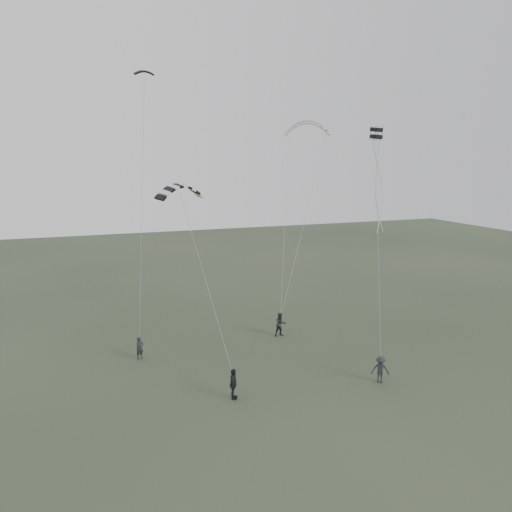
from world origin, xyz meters
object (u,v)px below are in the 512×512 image
object	(u,v)px
flyer_center	(233,384)
flyer_far	(380,370)
flyer_left	(140,348)
flyer_right	(280,325)
kite_pale_large	(308,123)
kite_striped	(180,186)
kite_dark_small	(144,71)
kite_box	(376,133)

from	to	relation	value
flyer_center	flyer_far	bearing A→B (deg)	-71.52
flyer_left	flyer_right	xyz separation A→B (m)	(11.04, 0.83, 0.14)
flyer_center	kite_pale_large	distance (m)	23.35
kite_striped	flyer_left	bearing A→B (deg)	118.91
flyer_center	kite_dark_small	distance (m)	21.39
flyer_left	flyer_center	bearing A→B (deg)	-87.91
kite_striped	kite_pale_large	bearing A→B (deg)	7.36
flyer_right	flyer_left	bearing A→B (deg)	-175.71
flyer_center	kite_dark_small	size ratio (longest dim) A/B	1.39
kite_dark_small	kite_pale_large	world-z (taller)	kite_dark_small
flyer_right	kite_striped	distance (m)	14.22
kite_pale_large	kite_box	xyz separation A→B (m)	(-0.29, -10.62, -1.36)
kite_striped	kite_box	xyz separation A→B (m)	(12.24, -3.24, 3.30)
flyer_right	kite_dark_small	xyz separation A→B (m)	(-9.65, 1.28, 18.63)
kite_box	kite_striped	bearing A→B (deg)	151.96
flyer_right	kite_box	bearing A→B (deg)	-57.62
flyer_center	flyer_far	distance (m)	9.32
flyer_far	kite_striped	world-z (taller)	kite_striped
flyer_right	flyer_far	xyz separation A→B (m)	(2.50, -9.93, -0.08)
flyer_far	kite_dark_small	size ratio (longest dim) A/B	1.30
flyer_far	kite_striped	bearing A→B (deg)	177.26
kite_pale_large	kite_box	distance (m)	10.71
kite_dark_small	kite_pale_large	distance (m)	14.50
kite_pale_large	flyer_left	bearing A→B (deg)	-136.19
flyer_far	kite_striped	size ratio (longest dim) A/B	0.52
flyer_far	kite_box	xyz separation A→B (m)	(1.43, 3.73, 14.54)
kite_dark_small	kite_pale_large	xyz separation A→B (m)	(13.87, 3.14, -2.81)
kite_dark_small	kite_box	world-z (taller)	kite_dark_small
flyer_left	kite_box	world-z (taller)	kite_box
flyer_left	flyer_far	distance (m)	16.32
flyer_far	kite_dark_small	world-z (taller)	kite_dark_small
flyer_center	kite_striped	world-z (taller)	kite_striped
kite_pale_large	kite_striped	size ratio (longest dim) A/B	1.18
flyer_left	kite_dark_small	bearing A→B (deg)	30.39
kite_pale_large	kite_box	world-z (taller)	kite_pale_large
flyer_right	kite_dark_small	bearing A→B (deg)	172.42
kite_dark_small	kite_striped	world-z (taller)	kite_dark_small
flyer_left	flyer_center	xyz separation A→B (m)	(4.29, -7.95, 0.12)
flyer_left	kite_pale_large	bearing A→B (deg)	-7.31
flyer_left	kite_pale_large	xyz separation A→B (m)	(15.26, 5.25, 15.96)
flyer_far	kite_box	world-z (taller)	kite_box
kite_dark_small	kite_pale_large	size ratio (longest dim) A/B	0.34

